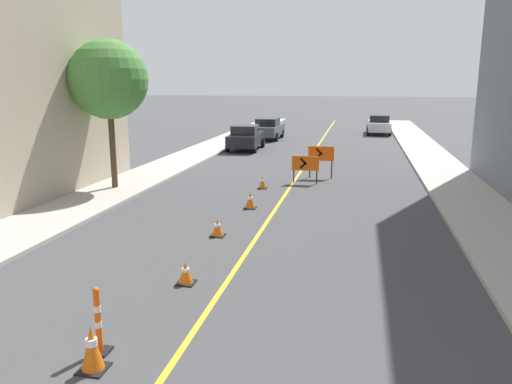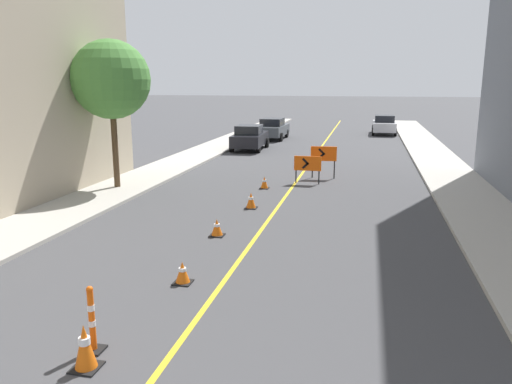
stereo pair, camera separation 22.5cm
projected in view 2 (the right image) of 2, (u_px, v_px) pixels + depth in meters
The scene contains 15 objects.
lane_stripe at pixel (311, 161), 27.74m from camera, with size 0.12×58.70×0.01m.
sidewalk_left at pixel (195, 156), 29.17m from camera, with size 2.58×58.70×0.12m.
sidewalk_right at pixel (440, 164), 26.29m from camera, with size 2.58×58.70×0.12m.
traffic_cone_second at pixel (85, 347), 7.63m from camera, with size 0.43×0.43×0.74m.
traffic_cone_third at pixel (183, 273), 10.91m from camera, with size 0.40×0.40×0.49m.
traffic_cone_fourth at pixel (217, 228), 14.25m from camera, with size 0.41×0.41×0.49m.
traffic_cone_fifth at pixel (251, 201), 17.34m from camera, with size 0.42×0.42×0.56m.
traffic_cone_farthest at pixel (264, 183), 20.53m from camera, with size 0.38×0.38×0.51m.
delineator_post_front at pixel (92, 323), 8.11m from camera, with size 0.33×0.33×1.14m.
arrow_barricade_primary at pixel (308, 164), 21.37m from camera, with size 1.17×0.09×1.20m.
arrow_barricade_secondary at pixel (324, 155), 22.57m from camera, with size 1.17×0.14×1.45m.
parked_car_curb_near at pixel (250, 137), 32.02m from camera, with size 2.01×4.38×1.59m.
parked_car_curb_mid at pixel (273, 129), 37.81m from camera, with size 1.95×4.36×1.59m.
parked_car_curb_far at pixel (384, 125), 41.26m from camera, with size 1.93×4.31×1.59m.
street_tree_left_near at pixel (111, 80), 19.47m from camera, with size 3.09×3.09×5.82m.
Camera 2 is at (2.94, 1.88, 4.34)m, focal length 35.00 mm.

